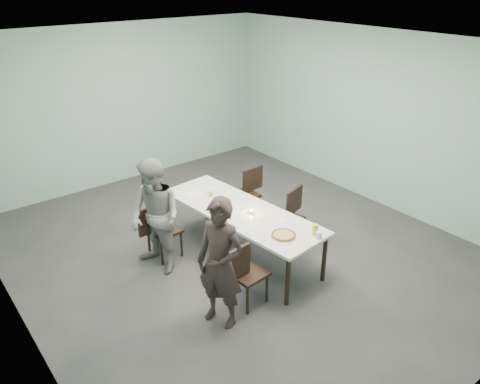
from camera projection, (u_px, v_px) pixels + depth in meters
ground at (237, 250)px, 7.07m from camera, size 7.00×7.00×0.00m
room_shell at (237, 121)px, 6.20m from camera, size 6.02×7.02×3.01m
table at (241, 214)px, 6.66m from camera, size 1.14×2.67×0.75m
chair_near_left at (243, 271)px, 5.72m from camera, size 0.63×0.46×0.87m
chair_far_left at (159, 228)px, 6.68m from camera, size 0.62×0.44×0.87m
chair_near_right at (290, 213)px, 7.08m from camera, size 0.65×0.52×0.87m
chair_far_right at (248, 190)px, 7.81m from camera, size 0.62×0.44×0.87m
diner_near at (220, 264)px, 5.31m from camera, size 0.58×0.70×1.63m
diner_far at (155, 217)px, 6.30m from camera, size 0.74×0.88×1.63m
pizza at (283, 235)px, 5.97m from camera, size 0.34×0.34×0.04m
side_plate at (283, 221)px, 6.34m from camera, size 0.18×0.18×0.01m
beer_glass at (315, 230)px, 5.99m from camera, size 0.08×0.08×0.15m
water_tumbler at (319, 235)px, 5.92m from camera, size 0.08×0.08×0.09m
tealight at (251, 212)px, 6.54m from camera, size 0.06×0.06×0.05m
amber_tumbler at (211, 194)px, 7.02m from camera, size 0.07×0.07×0.08m
menu at (194, 194)px, 7.09m from camera, size 0.32×0.25×0.01m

